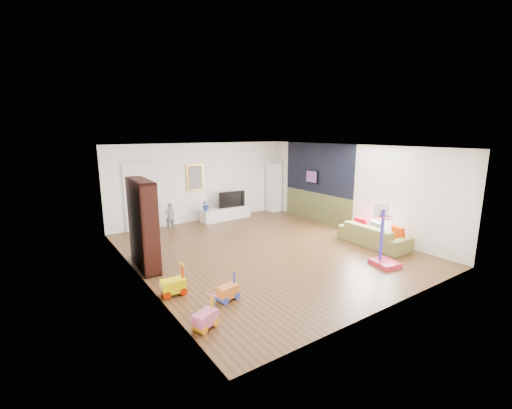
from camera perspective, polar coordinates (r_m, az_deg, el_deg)
floor at (r=9.20m, az=1.42°, el=-7.45°), size 6.50×7.50×0.00m
ceiling at (r=8.69m, az=1.51°, el=9.59°), size 6.50×7.50×0.00m
wall_back at (r=12.04m, az=-9.06°, el=3.66°), size 6.50×0.00×2.70m
wall_front at (r=6.29m, az=21.96°, el=-4.69°), size 6.50×0.00×2.70m
wall_left at (r=7.47m, az=-19.21°, el=-1.95°), size 0.00×7.50×2.70m
wall_right at (r=11.04m, az=15.28°, el=2.64°), size 0.00×7.50×2.70m
navy_accent at (r=11.91m, az=10.23°, el=5.95°), size 0.01×3.20×1.70m
olive_wainscot at (r=12.12m, az=10.00°, el=-0.40°), size 0.01×3.20×1.00m
doorway at (r=11.38m, az=-17.58°, el=1.24°), size 1.45×0.06×2.10m
painting_back at (r=11.88m, az=-10.10°, el=4.48°), size 0.62×0.06×0.92m
artwork_right at (r=12.04m, az=9.29°, el=4.61°), size 0.04×0.56×0.46m
media_console at (r=12.26m, az=-5.03°, el=-1.48°), size 1.89×0.58×0.43m
tall_cabinet at (r=13.39m, az=2.99°, el=2.89°), size 0.46×0.46×1.90m
bookshelf at (r=8.14m, az=-18.32°, el=-3.16°), size 0.43×1.41×2.04m
sofa at (r=9.97m, az=19.00°, el=-4.84°), size 0.87×2.01×0.58m
basketball_hoop at (r=8.45m, az=21.01°, el=-4.86°), size 0.61×0.70×1.46m
ride_on_yellow at (r=6.84m, az=-13.66°, el=-12.21°), size 0.46×0.30×0.59m
ride_on_orange at (r=6.51m, az=-4.78°, el=-13.51°), size 0.44×0.33×0.53m
ride_on_pink at (r=5.72m, az=-8.51°, el=-17.49°), size 0.45×0.37×0.52m
child at (r=11.20m, az=-14.16°, el=-1.93°), size 0.33×0.22×0.88m
tv at (r=12.28m, az=-4.21°, el=0.95°), size 1.00×0.22×0.57m
vase_plant at (r=11.80m, az=-8.30°, el=-0.04°), size 0.36×0.31×0.39m
pillow_left at (r=9.76m, az=22.62°, el=-4.45°), size 0.20×0.39×0.38m
pillow_center at (r=10.07m, az=19.48°, el=-3.73°), size 0.21×0.40×0.39m
pillow_right at (r=10.37m, az=17.15°, el=-3.12°), size 0.13×0.39×0.38m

